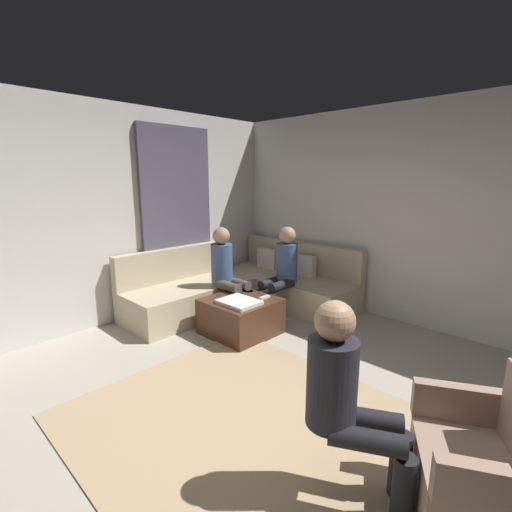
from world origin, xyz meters
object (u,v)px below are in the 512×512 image
object	(u,v)px
armchair	(484,476)
sectional_couch	(245,288)
person_on_couch_side	(227,270)
person_on_armchair	(349,396)
coffee_mug	(239,288)
ottoman	(241,316)
game_remote	(265,297)
person_on_couch_back	(282,269)

from	to	relation	value
armchair	sectional_couch	bearing A→B (deg)	37.21
person_on_couch_side	person_on_armchair	bearing A→B (deg)	61.72
armchair	person_on_couch_side	world-z (taller)	person_on_couch_side
person_on_couch_side	person_on_armchair	size ratio (longest dim) A/B	1.02
sectional_couch	coffee_mug	distance (m)	0.65
ottoman	coffee_mug	size ratio (longest dim) A/B	8.00
coffee_mug	game_remote	size ratio (longest dim) A/B	0.63
sectional_couch	person_on_armchair	size ratio (longest dim) A/B	2.16
person_on_couch_back	person_on_armchair	bearing A→B (deg)	137.41
ottoman	person_on_couch_side	size ratio (longest dim) A/B	0.63
sectional_couch	ottoman	size ratio (longest dim) A/B	3.36
sectional_couch	game_remote	bearing A→B (deg)	-29.86
person_on_couch_back	coffee_mug	bearing A→B (deg)	66.42
armchair	person_on_couch_side	distance (m)	3.33
coffee_mug	game_remote	xyz separation A→B (m)	(0.40, 0.04, -0.04)
armchair	person_on_couch_back	xyz separation A→B (m)	(-2.67, 1.56, 0.35)
ottoman	coffee_mug	xyz separation A→B (m)	(-0.22, 0.18, 0.26)
coffee_mug	person_on_couch_back	xyz separation A→B (m)	(0.24, 0.55, 0.19)
ottoman	person_on_armchair	size ratio (longest dim) A/B	0.64
sectional_couch	person_on_couch_side	bearing A→B (deg)	-72.65
game_remote	person_on_couch_side	size ratio (longest dim) A/B	0.12
ottoman	game_remote	size ratio (longest dim) A/B	5.07
game_remote	person_on_armchair	xyz separation A→B (m)	(1.90, -1.39, 0.21)
sectional_couch	person_on_couch_back	size ratio (longest dim) A/B	2.12
game_remote	person_on_couch_side	xyz separation A→B (m)	(-0.64, -0.02, 0.23)
sectional_couch	person_on_couch_back	xyz separation A→B (m)	(0.63, 0.06, 0.38)
sectional_couch	armchair	distance (m)	3.63
ottoman	person_on_couch_side	bearing A→B (deg)	156.56
person_on_couch_back	ottoman	bearing A→B (deg)	88.51
sectional_couch	person_on_couch_side	size ratio (longest dim) A/B	2.12
coffee_mug	person_on_couch_side	size ratio (longest dim) A/B	0.08
armchair	person_on_couch_back	bearing A→B (deg)	31.45
game_remote	person_on_armchair	size ratio (longest dim) A/B	0.13
armchair	person_on_armchair	distance (m)	0.77
person_on_armchair	person_on_couch_back	bearing A→B (deg)	-160.78
armchair	person_on_couch_side	bearing A→B (deg)	43.59
coffee_mug	person_on_couch_back	size ratio (longest dim) A/B	0.08
coffee_mug	game_remote	distance (m)	0.40
coffee_mug	person_on_armchair	xyz separation A→B (m)	(2.30, -1.35, 0.17)
ottoman	person_on_couch_back	bearing A→B (deg)	88.51
person_on_couch_back	person_on_couch_side	size ratio (longest dim) A/B	1.00
ottoman	person_on_armchair	distance (m)	2.42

